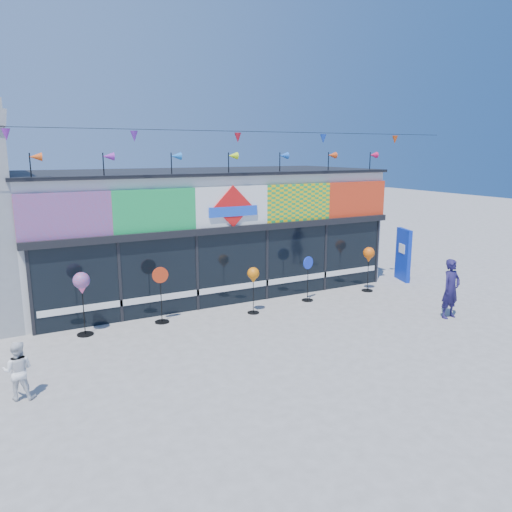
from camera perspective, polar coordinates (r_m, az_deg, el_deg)
ground at (r=13.03m, az=3.93°, el=-9.47°), size 80.00×80.00×0.00m
kite_shop at (r=17.66m, az=-6.20°, el=3.07°), size 16.00×5.70×5.31m
blue_sign at (r=19.28m, az=16.47°, el=0.15°), size 0.43×0.97×1.94m
spinner_0 at (r=13.63m, az=-19.30°, el=-3.16°), size 0.43×0.43×1.70m
spinner_1 at (r=14.20m, az=-10.81°, el=-4.23°), size 0.45×0.41×1.60m
spinner_2 at (r=14.68m, az=-0.31°, el=-2.38°), size 0.35×0.35×1.40m
spinner_3 at (r=16.07m, az=5.94°, el=-2.46°), size 0.41×0.37×1.46m
spinner_4 at (r=17.42m, az=12.77°, el=-0.01°), size 0.39×0.39×1.54m
adult_man at (r=15.41m, az=21.38°, el=-3.51°), size 0.65×0.45×1.73m
child at (r=10.91m, az=-25.56°, el=-11.72°), size 0.65×0.49×1.18m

